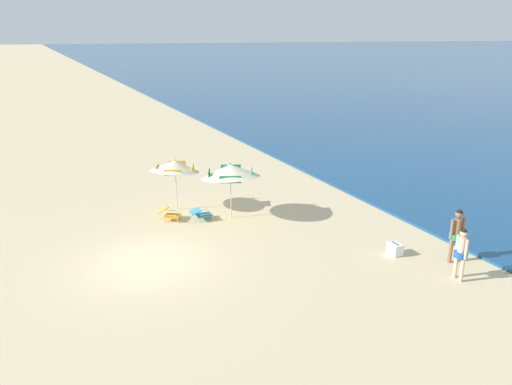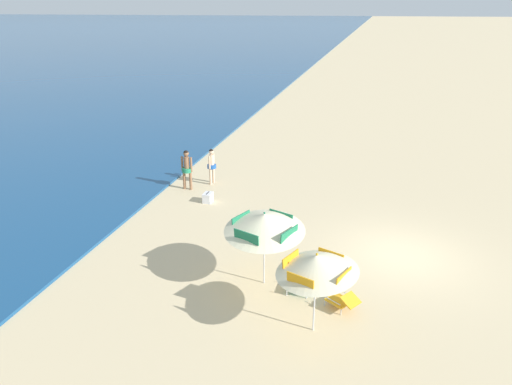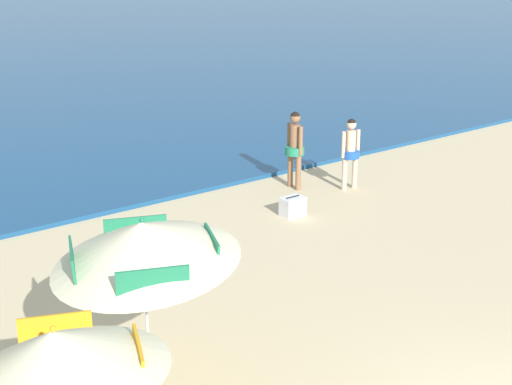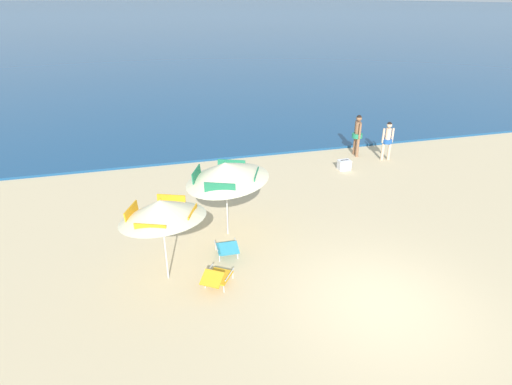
% 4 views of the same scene
% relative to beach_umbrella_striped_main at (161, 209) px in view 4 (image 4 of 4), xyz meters
% --- Properties ---
extents(ground_plane, '(800.00, 800.00, 0.00)m').
position_rel_beach_umbrella_striped_main_xyz_m(ground_plane, '(4.61, -2.28, -1.93)').
color(ground_plane, '#D1BA8E').
extents(ocean_water, '(800.00, 800.00, 0.10)m').
position_rel_beach_umbrella_striped_main_xyz_m(ocean_water, '(4.61, 407.86, -1.88)').
color(ocean_water, navy).
rests_on(ocean_water, ground).
extents(beach_umbrella_striped_main, '(2.86, 2.87, 2.28)m').
position_rel_beach_umbrella_striped_main_xyz_m(beach_umbrella_striped_main, '(0.00, 0.00, 0.00)').
color(beach_umbrella_striped_main, silver).
rests_on(beach_umbrella_striped_main, ground).
extents(beach_umbrella_striped_second, '(2.52, 2.47, 2.40)m').
position_rel_beach_umbrella_striped_main_xyz_m(beach_umbrella_striped_second, '(1.88, 1.73, 0.06)').
color(beach_umbrella_striped_second, silver).
rests_on(beach_umbrella_striped_second, ground).
extents(lounge_chair_under_umbrella, '(0.59, 0.88, 0.50)m').
position_rel_beach_umbrella_striped_main_xyz_m(lounge_chair_under_umbrella, '(1.62, 0.53, -1.65)').
color(lounge_chair_under_umbrella, teal).
rests_on(lounge_chair_under_umbrella, ground).
extents(lounge_chair_beside_umbrella, '(0.93, 1.02, 0.52)m').
position_rel_beach_umbrella_striped_main_xyz_m(lounge_chair_beside_umbrella, '(1.11, -0.65, -1.65)').
color(lounge_chair_beside_umbrella, gold).
rests_on(lounge_chair_beside_umbrella, ground).
extents(person_standing_near_shore, '(0.49, 0.41, 1.66)m').
position_rel_beach_umbrella_striped_main_xyz_m(person_standing_near_shore, '(9.66, 6.04, -0.97)').
color(person_standing_near_shore, beige).
rests_on(person_standing_near_shore, ground).
extents(person_standing_beside, '(0.44, 0.54, 1.81)m').
position_rel_beach_umbrella_striped_main_xyz_m(person_standing_beside, '(8.69, 6.86, -0.88)').
color(person_standing_beside, '#8C6042').
rests_on(person_standing_beside, ground).
extents(cooler_box, '(0.50, 0.35, 0.43)m').
position_rel_beach_umbrella_striped_main_xyz_m(cooler_box, '(7.46, 5.47, -1.73)').
color(cooler_box, white).
rests_on(cooler_box, ground).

